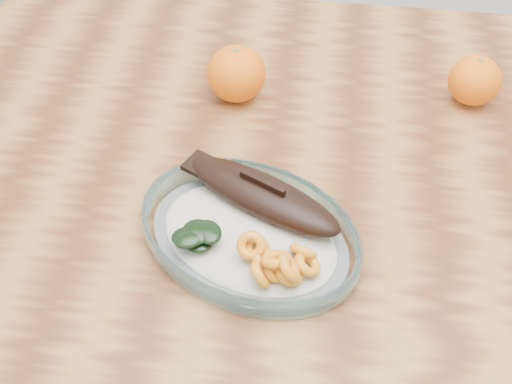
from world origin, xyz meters
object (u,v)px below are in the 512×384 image
orange_left (236,74)px  orange_right (474,80)px  plated_meal (250,231)px  dining_table (343,222)px

orange_left → orange_right: orange_left is taller
plated_meal → orange_right: size_ratio=8.71×
orange_left → orange_right: (0.33, 0.03, -0.00)m
dining_table → plated_meal: 0.20m
orange_left → orange_right: size_ratio=1.14×
orange_right → orange_left: bearing=-174.0°
dining_table → orange_right: 0.27m
plated_meal → orange_left: 0.26m
orange_left → orange_right: bearing=6.0°
dining_table → orange_left: 0.25m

